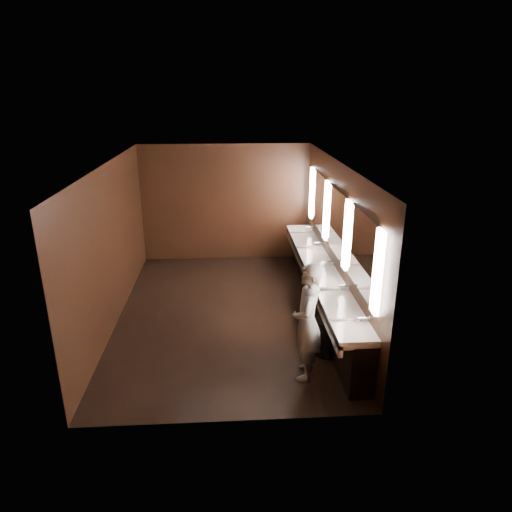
# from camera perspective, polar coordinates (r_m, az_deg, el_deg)

# --- Properties ---
(floor) EXTENTS (6.00, 6.00, 0.00)m
(floor) POSITION_cam_1_polar(r_m,az_deg,el_deg) (8.70, -3.61, -7.10)
(floor) COLOR black
(floor) RESTS_ON ground
(ceiling) EXTENTS (4.00, 6.00, 0.02)m
(ceiling) POSITION_cam_1_polar(r_m,az_deg,el_deg) (7.83, -4.07, 11.44)
(ceiling) COLOR #2D2D2B
(ceiling) RESTS_ON wall_back
(wall_back) EXTENTS (4.00, 0.02, 2.80)m
(wall_back) POSITION_cam_1_polar(r_m,az_deg,el_deg) (11.05, -3.84, 6.60)
(wall_back) COLOR black
(wall_back) RESTS_ON floor
(wall_front) EXTENTS (4.00, 0.02, 2.80)m
(wall_front) POSITION_cam_1_polar(r_m,az_deg,el_deg) (5.40, -3.80, -8.46)
(wall_front) COLOR black
(wall_front) RESTS_ON floor
(wall_left) EXTENTS (0.02, 6.00, 2.80)m
(wall_left) POSITION_cam_1_polar(r_m,az_deg,el_deg) (8.41, -17.58, 1.32)
(wall_left) COLOR black
(wall_left) RESTS_ON floor
(wall_right) EXTENTS (0.02, 6.00, 2.80)m
(wall_right) POSITION_cam_1_polar(r_m,az_deg,el_deg) (8.39, 9.97, 1.93)
(wall_right) COLOR black
(wall_right) RESTS_ON floor
(sink_counter) EXTENTS (0.55, 5.40, 1.01)m
(sink_counter) POSITION_cam_1_polar(r_m,az_deg,el_deg) (8.66, 8.28, -3.78)
(sink_counter) COLOR black
(sink_counter) RESTS_ON floor
(mirror_band) EXTENTS (0.06, 5.03, 1.15)m
(mirror_band) POSITION_cam_1_polar(r_m,az_deg,el_deg) (8.28, 9.98, 4.22)
(mirror_band) COLOR white
(mirror_band) RESTS_ON wall_right
(person) EXTENTS (0.58, 0.73, 1.77)m
(person) POSITION_cam_1_polar(r_m,az_deg,el_deg) (6.55, 6.43, -8.20)
(person) COLOR #8AA9CE
(person) RESTS_ON floor
(trash_bin) EXTENTS (0.50, 0.50, 0.60)m
(trash_bin) POSITION_cam_1_polar(r_m,az_deg,el_deg) (7.39, 8.87, -9.95)
(trash_bin) COLOR black
(trash_bin) RESTS_ON floor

